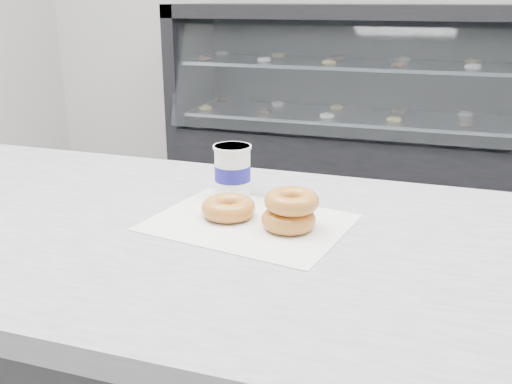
{
  "coord_description": "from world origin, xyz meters",
  "views": [
    {
      "loc": [
        0.47,
        -1.45,
        1.28
      ],
      "look_at": [
        0.16,
        -0.52,
        0.95
      ],
      "focal_mm": 40.0,
      "sensor_mm": 36.0,
      "label": 1
    }
  ],
  "objects_px": {
    "donut_single": "(228,208)",
    "display_case": "(363,130)",
    "coffee_cup": "(233,170)",
    "donut_stack": "(290,210)"
  },
  "relations": [
    {
      "from": "donut_single",
      "to": "display_case",
      "type": "bearing_deg",
      "value": 92.53
    },
    {
      "from": "display_case",
      "to": "coffee_cup",
      "type": "xyz_separation_m",
      "value": [
        0.08,
        -2.54,
        0.46
      ]
    },
    {
      "from": "display_case",
      "to": "coffee_cup",
      "type": "distance_m",
      "value": 2.58
    },
    {
      "from": "donut_single",
      "to": "donut_stack",
      "type": "relative_size",
      "value": 0.99
    },
    {
      "from": "donut_stack",
      "to": "coffee_cup",
      "type": "relative_size",
      "value": 0.97
    },
    {
      "from": "donut_single",
      "to": "coffee_cup",
      "type": "xyz_separation_m",
      "value": [
        -0.04,
        0.12,
        0.03
      ]
    },
    {
      "from": "display_case",
      "to": "donut_stack",
      "type": "height_order",
      "value": "display_case"
    },
    {
      "from": "display_case",
      "to": "donut_stack",
      "type": "distance_m",
      "value": 2.73
    },
    {
      "from": "display_case",
      "to": "donut_stack",
      "type": "relative_size",
      "value": 23.86
    },
    {
      "from": "donut_stack",
      "to": "coffee_cup",
      "type": "xyz_separation_m",
      "value": [
        -0.16,
        0.14,
        0.02
      ]
    }
  ]
}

